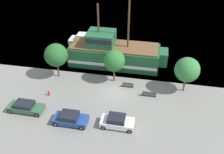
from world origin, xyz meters
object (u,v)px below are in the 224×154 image
Objects in this scene: bench_promenade_east at (149,94)px; bench_promenade_west at (128,85)px; parked_car_curb_front at (25,107)px; moored_boat_dockside at (87,41)px; parked_car_curb_mid at (117,122)px; pirate_ship at (114,53)px; fire_hydrant at (49,93)px; parked_car_curb_rear at (70,119)px.

bench_promenade_west is at bearing 153.38° from bench_promenade_east.
bench_promenade_west is (11.98, 7.52, -0.23)m from parked_car_curb_front.
moored_boat_dockside reaches higher than parked_car_curb_mid.
fire_hydrant is (-7.16, -10.09, -1.63)m from pirate_ship.
bench_promenade_east and bench_promenade_west have the same top height.
moored_boat_dockside reaches higher than bench_promenade_east.
fire_hydrant is at bearing -125.35° from pirate_ship.
parked_car_curb_mid reaches higher than parked_car_curb_rear.
parked_car_curb_rear is 5.34× the size of fire_hydrant.
moored_boat_dockside is 3.72× the size of bench_promenade_east.
parked_car_curb_mid is at bearing -91.32° from bench_promenade_west.
parked_car_curb_mid is at bearing 5.26° from parked_car_curb_rear.
moored_boat_dockside is at bearing 82.67° from parked_car_curb_front.
parked_car_curb_front is (-2.54, -19.72, -0.12)m from moored_boat_dockside.
parked_car_curb_front reaches higher than fire_hydrant.
pirate_ship is 14.94m from parked_car_curb_rear.
bench_promenade_east is 1.23× the size of bench_promenade_west.
pirate_ship is 20.48× the size of fire_hydrant.
parked_car_curb_rear is 2.18× the size of bench_promenade_east.
pirate_ship reaches higher than parked_car_curb_front.
fire_hydrant is at bearing 158.32° from parked_car_curb_mid.
parked_car_curb_mid is (11.79, -0.47, 0.07)m from parked_car_curb_front.
parked_car_curb_mid is 5.12× the size of fire_hydrant.
parked_car_curb_mid is 0.96× the size of parked_car_curb_rear.
bench_promenade_east is 3.51m from bench_promenade_west.
parked_car_curb_front is 1.14× the size of parked_car_curb_mid.
parked_car_curb_mid is 2.57× the size of bench_promenade_west.
bench_promenade_east is (13.56, 2.35, 0.03)m from fire_hydrant.
parked_car_curb_rear is at bearing -174.74° from parked_car_curb_mid.
fire_hydrant is (1.55, 3.59, -0.25)m from parked_car_curb_front.
pirate_ship is 2.25× the size of moored_boat_dockside.
bench_promenade_west is (5.73, 8.51, -0.27)m from parked_car_curb_rear.
moored_boat_dockside is 9.10× the size of fire_hydrant.
fire_hydrant is (-4.69, 4.58, -0.29)m from parked_car_curb_rear.
bench_promenade_west reaches higher than fire_hydrant.
parked_car_curb_front is at bearing -122.47° from pirate_ship.
moored_boat_dockside is 1.78× the size of parked_car_curb_mid.
parked_car_curb_front is 2.94× the size of bench_promenade_west.
parked_car_curb_front is 14.14m from bench_promenade_west.
parked_car_curb_front is at bearing -97.33° from moored_boat_dockside.
pirate_ship reaches higher than parked_car_curb_mid.
bench_promenade_west is (9.44, -12.20, -0.35)m from moored_boat_dockside.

